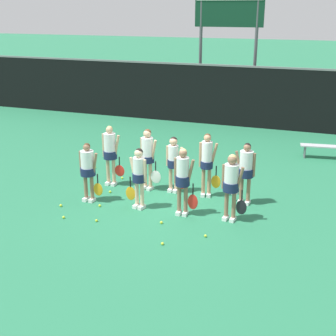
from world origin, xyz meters
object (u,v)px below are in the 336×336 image
(player_6, at_px, (174,160))
(player_7, at_px, (207,160))
(tennis_ball_2, at_px, (162,244))
(tennis_ball_3, at_px, (64,217))
(player_4, at_px, (110,150))
(player_0, at_px, (88,167))
(bench_courtside, at_px, (328,148))
(player_1, at_px, (139,173))
(player_3, at_px, (231,182))
(player_5, at_px, (148,154))
(tennis_ball_7, at_px, (205,236))
(scoreboard, at_px, (229,24))
(tennis_ball_6, at_px, (95,167))
(tennis_ball_9, at_px, (110,192))
(tennis_ball_1, at_px, (100,206))
(tennis_ball_4, at_px, (161,222))
(tennis_ball_5, at_px, (122,178))
(tennis_ball_0, at_px, (223,187))
(tennis_ball_8, at_px, (61,205))
(player_2, at_px, (183,176))
(tennis_ball_10, at_px, (96,220))
(player_8, at_px, (246,168))

(player_6, distance_m, player_7, 0.97)
(tennis_ball_2, bearing_deg, tennis_ball_3, 171.35)
(player_4, xyz_separation_m, tennis_ball_2, (2.76, -2.97, -1.03))
(tennis_ball_2, bearing_deg, player_6, 105.18)
(tennis_ball_2, bearing_deg, player_0, 148.94)
(bench_courtside, xyz_separation_m, player_1, (-4.45, -6.16, 0.56))
(player_3, bearing_deg, player_0, -172.51)
(player_5, relative_size, tennis_ball_7, 27.91)
(scoreboard, xyz_separation_m, tennis_ball_2, (1.66, -12.68, -4.26))
(tennis_ball_2, relative_size, tennis_ball_6, 0.99)
(tennis_ball_7, height_order, tennis_ball_9, tennis_ball_9)
(tennis_ball_1, bearing_deg, tennis_ball_4, -11.71)
(player_1, xyz_separation_m, tennis_ball_5, (-1.37, 1.81, -0.93))
(tennis_ball_0, xyz_separation_m, tennis_ball_2, (-0.42, -3.88, 0.00))
(scoreboard, relative_size, player_5, 3.12)
(player_4, height_order, tennis_ball_8, player_4)
(player_6, relative_size, tennis_ball_3, 24.39)
(tennis_ball_5, height_order, tennis_ball_6, tennis_ball_5)
(player_1, xyz_separation_m, player_3, (2.41, 0.09, 0.06))
(player_5, xyz_separation_m, tennis_ball_3, (-1.21, -2.60, -1.04))
(player_2, relative_size, tennis_ball_10, 26.70)
(player_2, bearing_deg, player_8, 41.51)
(scoreboard, bearing_deg, tennis_ball_2, -82.53)
(player_2, distance_m, tennis_ball_0, 2.46)
(tennis_ball_5, height_order, tennis_ball_7, tennis_ball_5)
(tennis_ball_3, distance_m, tennis_ball_8, 0.77)
(player_2, relative_size, tennis_ball_9, 26.08)
(scoreboard, height_order, tennis_ball_8, scoreboard)
(player_2, height_order, tennis_ball_5, player_2)
(bench_courtside, distance_m, tennis_ball_7, 7.56)
(player_1, xyz_separation_m, player_2, (1.20, -0.01, 0.07))
(bench_courtside, height_order, tennis_ball_3, bench_courtside)
(bench_courtside, distance_m, tennis_ball_2, 8.48)
(player_8, relative_size, tennis_ball_1, 24.57)
(player_7, distance_m, tennis_ball_5, 3.01)
(player_0, relative_size, player_7, 0.91)
(tennis_ball_1, distance_m, tennis_ball_4, 1.94)
(tennis_ball_2, height_order, tennis_ball_9, tennis_ball_9)
(player_0, relative_size, player_8, 0.97)
(player_0, height_order, tennis_ball_4, player_0)
(player_1, bearing_deg, tennis_ball_8, -150.44)
(tennis_ball_4, bearing_deg, tennis_ball_8, 179.12)
(player_8, bearing_deg, player_1, -148.04)
(tennis_ball_0, bearing_deg, tennis_ball_9, -152.59)
(player_8, xyz_separation_m, tennis_ball_2, (-1.23, -2.95, -0.96))
(player_0, height_order, tennis_ball_3, player_0)
(tennis_ball_5, distance_m, tennis_ball_6, 1.42)
(scoreboard, xyz_separation_m, player_8, (2.89, -9.73, -3.30))
(tennis_ball_0, xyz_separation_m, tennis_ball_5, (-3.09, -0.36, 0.00))
(tennis_ball_4, bearing_deg, player_5, 120.38)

